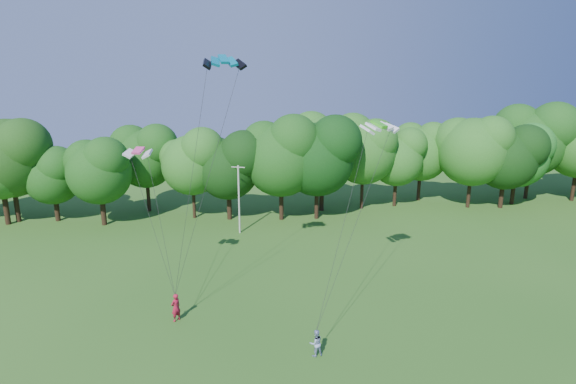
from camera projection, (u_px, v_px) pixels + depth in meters
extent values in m
cylinder|color=#B0B1A8|center=(239.00, 200.00, 45.67)|extent=(0.18, 0.18, 7.09)
cube|color=#B0B1A8|center=(238.00, 167.00, 44.87)|extent=(1.33, 0.66, 0.08)
imported|color=#A7152F|center=(176.00, 307.00, 29.13)|extent=(0.82, 0.80, 1.89)
imported|color=#8E9DC5|center=(316.00, 343.00, 25.41)|extent=(0.89, 0.76, 1.59)
cube|color=#046786|center=(223.00, 59.00, 28.12)|extent=(2.73, 1.58, 0.64)
cube|color=green|center=(379.00, 124.00, 29.27)|extent=(2.81, 2.08, 0.48)
cube|color=#DD3D84|center=(138.00, 150.00, 30.39)|extent=(2.04, 1.37, 0.43)
cylinder|color=#362615|center=(16.00, 201.00, 49.71)|extent=(0.50, 0.50, 4.70)
ellipsoid|color=#1B4112|center=(8.00, 146.00, 48.24)|extent=(9.40, 9.40, 10.25)
cylinder|color=black|center=(317.00, 199.00, 50.91)|extent=(0.44, 0.44, 4.50)
ellipsoid|color=black|center=(317.00, 147.00, 49.50)|extent=(9.00, 9.00, 9.82)
cylinder|color=#392B17|center=(513.00, 189.00, 57.01)|extent=(0.44, 0.44, 4.05)
ellipsoid|color=#1E601D|center=(518.00, 147.00, 55.74)|extent=(8.10, 8.10, 8.83)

